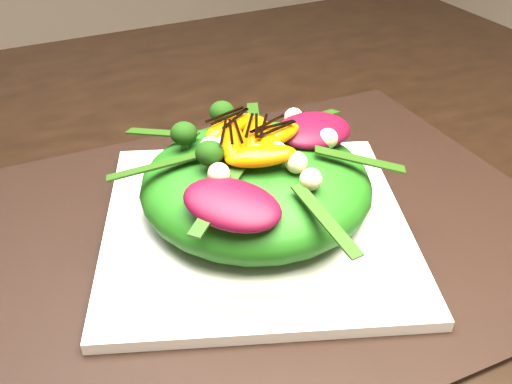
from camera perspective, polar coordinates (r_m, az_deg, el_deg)
name	(u,v)px	position (r m, az deg, el deg)	size (l,w,h in m)	color
dining_table	(60,209)	(0.66, -18.16, -1.55)	(1.60, 0.90, 0.75)	black
placemat	(256,232)	(0.56, 0.00, -3.80)	(0.56, 0.43, 0.00)	black
plate_base	(256,225)	(0.55, 0.00, -3.19)	(0.28, 0.28, 0.01)	white
salad_bowl	(256,213)	(0.55, 0.00, -2.04)	(0.23, 0.23, 0.02)	silver
lettuce_mound	(256,185)	(0.53, 0.00, 0.69)	(0.20, 0.20, 0.07)	#206112
radicchio_leaf	(314,130)	(0.54, 5.57, 5.88)	(0.08, 0.05, 0.02)	#49071A
orange_segment	(228,134)	(0.52, -2.67, 5.57)	(0.06, 0.02, 0.02)	#CD5E03
broccoli_floret	(188,145)	(0.50, -6.47, 4.50)	(0.03, 0.03, 0.03)	#193509
macadamia_nut	(321,153)	(0.50, 6.23, 3.69)	(0.02, 0.02, 0.02)	beige
balsamic_drizzle	(228,125)	(0.52, -2.70, 6.38)	(0.04, 0.00, 0.00)	black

